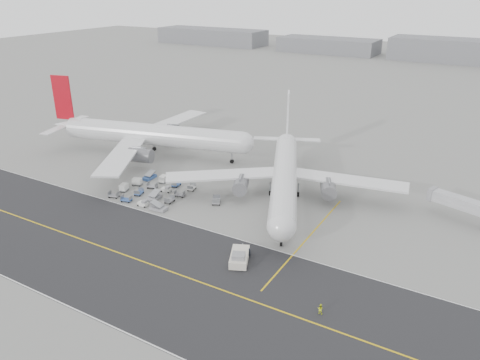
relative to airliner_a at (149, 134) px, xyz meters
The scene contains 11 objects.
ground 40.56m from the airliner_a, 42.91° to the right, with size 700.00×700.00×0.00m, color gray.
taxiway 57.17m from the airliner_a, 52.79° to the right, with size 220.00×59.00×0.03m.
horizon_buildings 240.26m from the airliner_a, 75.70° to the left, with size 520.00×28.00×28.00m, color gray, non-canonical shape.
airliner_a is the anchor object (origin of this frame).
airliner_b 47.26m from the airliner_a, ahead, with size 53.01×54.25×19.82m.
pushback_tug 63.54m from the airliner_a, 35.13° to the right, with size 5.53×8.61×2.48m.
jet_bridge 84.67m from the airliner_a, ahead, with size 14.77×6.72×5.54m.
gse_cluster 28.70m from the airliner_a, 48.56° to the right, with size 21.19×20.43×1.90m, color #949499, non-canonical shape.
stray_dolly 39.73m from the airliner_a, 27.26° to the right, with size 1.76×2.85×1.76m, color silver, non-canonical shape.
ground_crew_a 63.07m from the airliner_a, 33.05° to the right, with size 0.71×0.46×1.93m, color black.
ground_crew_b 82.09m from the airliner_a, 31.43° to the right, with size 0.86×0.67×1.76m, color yellow.
Camera 1 is at (59.16, -72.30, 47.44)m, focal length 35.00 mm.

